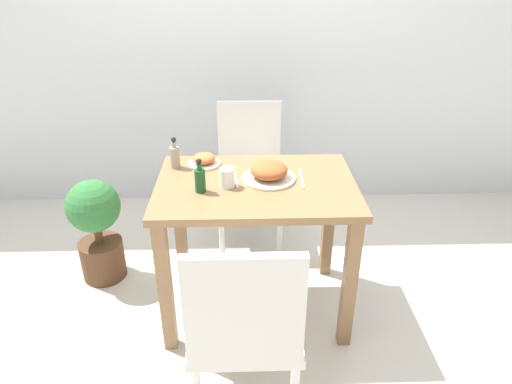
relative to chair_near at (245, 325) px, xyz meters
name	(u,v)px	position (x,y,z in m)	size (l,w,h in m)	color
ground_plane	(256,304)	(0.06, 0.68, -0.50)	(16.00, 16.00, 0.00)	beige
wall_back	(250,22)	(0.06, 1.95, 0.80)	(8.00, 0.05, 2.60)	silver
dining_table	(256,207)	(0.06, 0.68, 0.11)	(0.94, 0.66, 0.74)	olive
chair_near	(245,325)	(0.00, 0.00, 0.00)	(0.42, 0.42, 0.89)	silver
chair_far	(250,166)	(0.04, 1.40, 0.00)	(0.42, 0.42, 0.89)	silver
food_plate	(269,172)	(0.12, 0.71, 0.28)	(0.25, 0.25, 0.09)	beige
side_plate	(204,160)	(-0.20, 0.89, 0.27)	(0.16, 0.16, 0.06)	beige
drink_cup	(227,177)	(-0.07, 0.64, 0.29)	(0.07, 0.07, 0.09)	white
sauce_bottle	(200,179)	(-0.19, 0.60, 0.30)	(0.05, 0.05, 0.16)	#194C23
condiment_bottle	(175,156)	(-0.34, 0.86, 0.30)	(0.05, 0.05, 0.16)	gray
fork_utensil	(236,179)	(-0.03, 0.71, 0.24)	(0.03, 0.18, 0.00)	silver
spoon_utensil	(302,179)	(0.28, 0.71, 0.24)	(0.01, 0.20, 0.00)	silver
potted_plant_left	(97,226)	(-0.83, 0.96, -0.16)	(0.29, 0.29, 0.62)	#51331E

